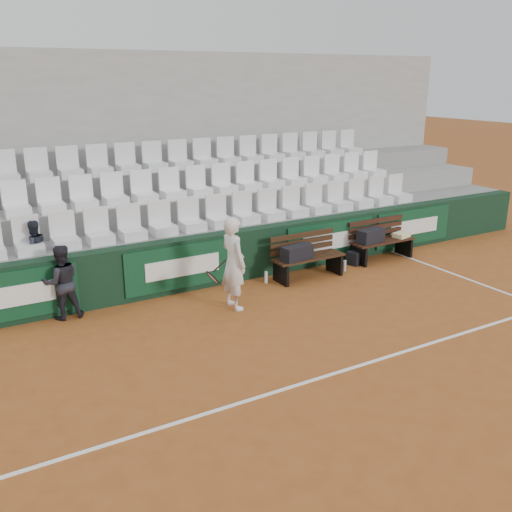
% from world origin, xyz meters
% --- Properties ---
extents(ground, '(80.00, 80.00, 0.00)m').
position_xyz_m(ground, '(0.00, 0.00, 0.00)').
color(ground, '#964F21').
rests_on(ground, ground).
extents(court_baseline, '(18.00, 0.06, 0.01)m').
position_xyz_m(court_baseline, '(0.00, 0.00, 0.00)').
color(court_baseline, white).
rests_on(court_baseline, ground).
extents(back_barrier, '(18.00, 0.34, 1.00)m').
position_xyz_m(back_barrier, '(0.07, 3.99, 0.50)').
color(back_barrier, black).
rests_on(back_barrier, ground).
extents(grandstand_tier_front, '(18.00, 0.95, 1.00)m').
position_xyz_m(grandstand_tier_front, '(0.00, 4.62, 0.50)').
color(grandstand_tier_front, gray).
rests_on(grandstand_tier_front, ground).
extents(grandstand_tier_mid, '(18.00, 0.95, 1.45)m').
position_xyz_m(grandstand_tier_mid, '(0.00, 5.58, 0.72)').
color(grandstand_tier_mid, gray).
rests_on(grandstand_tier_mid, ground).
extents(grandstand_tier_back, '(18.00, 0.95, 1.90)m').
position_xyz_m(grandstand_tier_back, '(0.00, 6.53, 0.95)').
color(grandstand_tier_back, gray).
rests_on(grandstand_tier_back, ground).
extents(grandstand_rear_wall, '(18.00, 0.30, 4.40)m').
position_xyz_m(grandstand_rear_wall, '(0.00, 7.15, 2.20)').
color(grandstand_rear_wall, '#9A9A97').
rests_on(grandstand_rear_wall, ground).
extents(seat_row_front, '(11.90, 0.44, 0.63)m').
position_xyz_m(seat_row_front, '(0.00, 4.45, 1.31)').
color(seat_row_front, silver).
rests_on(seat_row_front, grandstand_tier_front).
extents(seat_row_mid, '(11.90, 0.44, 0.63)m').
position_xyz_m(seat_row_mid, '(0.00, 5.40, 1.77)').
color(seat_row_mid, white).
rests_on(seat_row_mid, grandstand_tier_mid).
extents(seat_row_back, '(11.90, 0.44, 0.63)m').
position_xyz_m(seat_row_back, '(0.00, 6.35, 2.21)').
color(seat_row_back, silver).
rests_on(seat_row_back, grandstand_tier_back).
extents(bench_left, '(1.50, 0.56, 0.45)m').
position_xyz_m(bench_left, '(2.30, 3.36, 0.23)').
color(bench_left, '#351E10').
rests_on(bench_left, ground).
extents(bench_right, '(1.50, 0.56, 0.45)m').
position_xyz_m(bench_right, '(4.38, 3.52, 0.23)').
color(bench_right, '#351910').
rests_on(bench_right, ground).
extents(sports_bag_left, '(0.68, 0.37, 0.28)m').
position_xyz_m(sports_bag_left, '(1.99, 3.32, 0.59)').
color(sports_bag_left, black).
rests_on(sports_bag_left, bench_left).
extents(sports_bag_right, '(0.65, 0.37, 0.29)m').
position_xyz_m(sports_bag_right, '(4.04, 3.52, 0.59)').
color(sports_bag_right, black).
rests_on(sports_bag_right, bench_right).
extents(towel, '(0.41, 0.33, 0.10)m').
position_xyz_m(towel, '(4.90, 3.49, 0.50)').
color(towel, beige).
rests_on(towel, bench_right).
extents(sports_bag_ground, '(0.53, 0.42, 0.28)m').
position_xyz_m(sports_bag_ground, '(3.75, 3.60, 0.14)').
color(sports_bag_ground, black).
rests_on(sports_bag_ground, ground).
extents(water_bottle_near, '(0.07, 0.07, 0.23)m').
position_xyz_m(water_bottle_near, '(1.42, 3.52, 0.12)').
color(water_bottle_near, silver).
rests_on(water_bottle_near, ground).
extents(water_bottle_far, '(0.06, 0.06, 0.23)m').
position_xyz_m(water_bottle_far, '(3.20, 3.32, 0.11)').
color(water_bottle_far, silver).
rests_on(water_bottle_far, ground).
extents(tennis_player, '(0.71, 0.62, 1.63)m').
position_xyz_m(tennis_player, '(0.30, 2.75, 0.81)').
color(tennis_player, silver).
rests_on(tennis_player, ground).
extents(ball_kid, '(0.63, 0.50, 1.27)m').
position_xyz_m(ball_kid, '(-2.36, 3.77, 0.63)').
color(ball_kid, black).
rests_on(ball_kid, ground).
extents(spectator_c, '(0.55, 0.46, 1.00)m').
position_xyz_m(spectator_c, '(-2.62, 4.50, 1.50)').
color(spectator_c, black).
rests_on(spectator_c, grandstand_tier_front).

